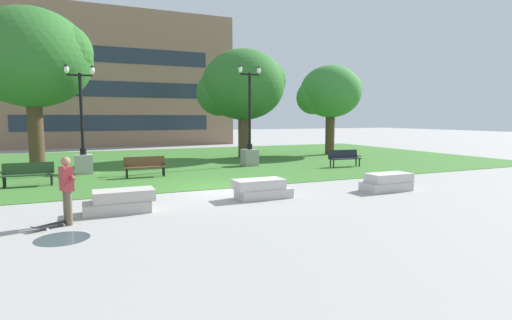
{
  "coord_description": "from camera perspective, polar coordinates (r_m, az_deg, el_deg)",
  "views": [
    {
      "loc": [
        -4.74,
        -14.04,
        2.67
      ],
      "look_at": [
        0.84,
        -1.4,
        1.2
      ],
      "focal_mm": 28.0,
      "sensor_mm": 36.0,
      "label": 1
    }
  ],
  "objects": [
    {
      "name": "ground_plane",
      "position": [
        15.05,
        -5.11,
        -4.17
      ],
      "size": [
        140.0,
        140.0,
        0.0
      ],
      "primitive_type": "plane",
      "color": "#A3A09B"
    },
    {
      "name": "lamp_post_left",
      "position": [
        20.63,
        -23.46,
        1.08
      ],
      "size": [
        1.32,
        0.8,
        5.12
      ],
      "color": "#ADA89E",
      "rests_on": "grass_lawn"
    },
    {
      "name": "person_skateboarder",
      "position": [
        11.0,
        -25.43,
        -3.39
      ],
      "size": [
        0.42,
        0.55,
        1.71
      ],
      "color": "brown",
      "rests_on": "ground"
    },
    {
      "name": "park_bench_far_left",
      "position": [
        22.15,
        12.47,
        0.41
      ],
      "size": [
        1.83,
        0.66,
        0.9
      ],
      "color": "#1E232D",
      "rests_on": "grass_lawn"
    },
    {
      "name": "concrete_block_center",
      "position": [
        11.97,
        -18.83,
        -5.64
      ],
      "size": [
        1.92,
        0.9,
        0.64
      ],
      "color": "#B2ADA3",
      "rests_on": "ground"
    },
    {
      "name": "lamp_post_center",
      "position": [
        22.11,
        -0.9,
        2.05
      ],
      "size": [
        1.32,
        0.8,
        5.49
      ],
      "color": "gray",
      "rests_on": "grass_lawn"
    },
    {
      "name": "building_facade_distant",
      "position": [
        38.82,
        -19.57,
        11.0
      ],
      "size": [
        22.37,
        1.03,
        12.49
      ],
      "color": "#8E6B56",
      "rests_on": "ground"
    },
    {
      "name": "tree_far_right",
      "position": [
        23.26,
        -29.59,
        12.37
      ],
      "size": [
        6.03,
        5.74,
        8.04
      ],
      "color": "#4C3823",
      "rests_on": "grass_lawn"
    },
    {
      "name": "concrete_block_right",
      "position": [
        15.43,
        18.24,
        -3.04
      ],
      "size": [
        1.84,
        0.9,
        0.64
      ],
      "color": "#BCB7B2",
      "rests_on": "ground"
    },
    {
      "name": "park_bench_near_right",
      "position": [
        18.58,
        -15.57,
        -0.74
      ],
      "size": [
        1.81,
        0.57,
        0.9
      ],
      "color": "brown",
      "rests_on": "grass_lawn"
    },
    {
      "name": "grass_lawn",
      "position": [
        24.64,
        -12.6,
        -0.27
      ],
      "size": [
        40.0,
        20.0,
        0.02
      ],
      "primitive_type": "cube",
      "color": "#3D752D",
      "rests_on": "ground"
    },
    {
      "name": "concrete_block_left",
      "position": [
        13.31,
        0.79,
        -4.16
      ],
      "size": [
        1.91,
        0.9,
        0.64
      ],
      "color": "#BCB7B2",
      "rests_on": "ground"
    },
    {
      "name": "skateboard",
      "position": [
        11.02,
        -26.98,
        -8.17
      ],
      "size": [
        0.94,
        0.76,
        0.14
      ],
      "color": "black",
      "rests_on": "ground"
    },
    {
      "name": "tree_near_left",
      "position": [
        29.38,
        10.53,
        9.45
      ],
      "size": [
        4.58,
        4.36,
        6.37
      ],
      "color": "#4C3823",
      "rests_on": "grass_lawn"
    },
    {
      "name": "tree_near_right",
      "position": [
        26.84,
        -1.97,
        10.54
      ],
      "size": [
        5.74,
        5.46,
        7.14
      ],
      "color": "brown",
      "rests_on": "grass_lawn"
    },
    {
      "name": "park_bench_near_left",
      "position": [
        17.85,
        -29.75,
        -1.59
      ],
      "size": [
        1.8,
        0.53,
        0.9
      ],
      "color": "#284723",
      "rests_on": "grass_lawn"
    },
    {
      "name": "puddle",
      "position": [
        9.97,
        -25.94,
        -10.07
      ],
      "size": [
        1.16,
        1.16,
        0.01
      ],
      "primitive_type": "cylinder",
      "color": "#47515B",
      "rests_on": "ground"
    }
  ]
}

